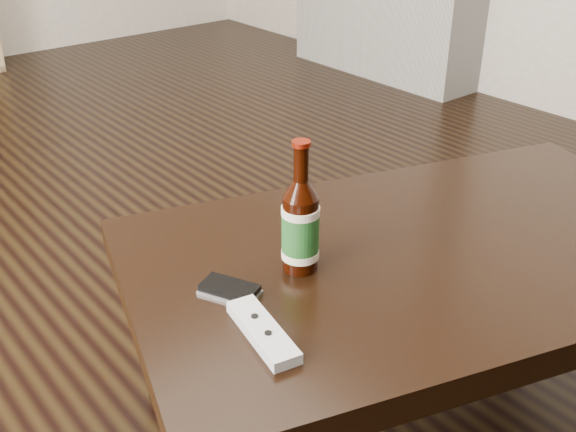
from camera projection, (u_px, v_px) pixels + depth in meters
floor at (112, 317)px, 1.92m from camera, size 5.00×6.00×0.01m
coffee_table at (427, 270)px, 1.40m from camera, size 1.38×1.05×0.46m
beer_bottle at (300, 226)px, 1.25m from camera, size 0.08×0.08×0.26m
phone at (230, 290)px, 1.22m from camera, size 0.10×0.12×0.02m
remote at (263, 332)px, 1.11m from camera, size 0.09×0.19×0.02m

